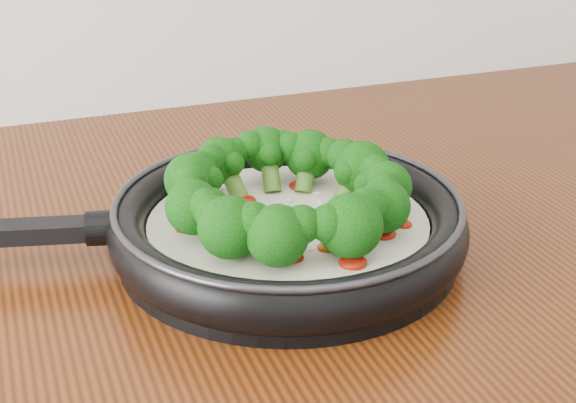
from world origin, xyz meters
name	(u,v)px	position (x,y,z in m)	size (l,w,h in m)	color
skillet	(286,218)	(-0.03, 1.05, 0.93)	(0.51, 0.38, 0.09)	black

